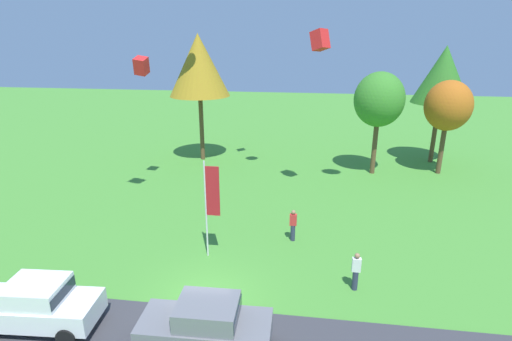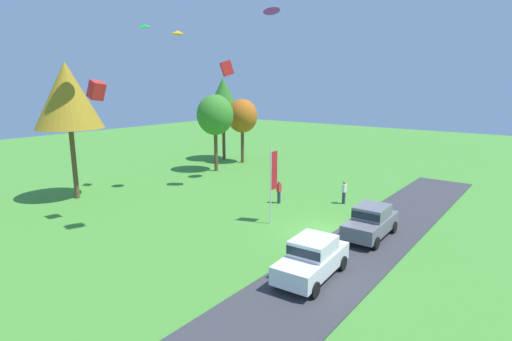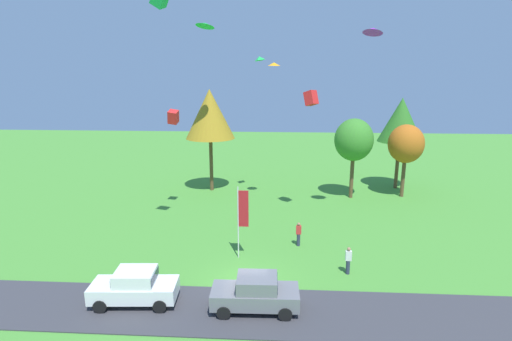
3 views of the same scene
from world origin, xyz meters
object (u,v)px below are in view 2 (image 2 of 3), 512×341
(kite_delta_high_left, at_px, (178,32))
(kite_diamond_over_trees, at_px, (144,25))
(flag_banner, at_px, (273,176))
(kite_box_topmost, at_px, (227,68))
(person_watching_sky, at_px, (344,192))
(tree_far_left, at_px, (242,116))
(kite_box_mid_center, at_px, (96,90))
(tree_lone_near, at_px, (68,96))
(car_sedan_far_end, at_px, (312,257))
(kite_delta_high_right, at_px, (271,9))
(tree_left_of_center, at_px, (223,98))
(person_on_lawn, at_px, (279,192))
(car_sedan_by_flagpole, at_px, (371,221))
(tree_right_of_center, at_px, (215,115))

(kite_delta_high_left, relative_size, kite_diamond_over_trees, 1.12)
(flag_banner, xyz_separation_m, kite_box_topmost, (4.74, 7.86, 6.78))
(person_watching_sky, height_order, flag_banner, flag_banner)
(tree_far_left, height_order, kite_box_mid_center, kite_box_mid_center)
(person_watching_sky, xyz_separation_m, tree_far_left, (7.75, 15.93, 4.29))
(tree_lone_near, bearing_deg, kite_box_topmost, -38.28)
(car_sedan_far_end, height_order, kite_delta_high_right, kite_delta_high_right)
(tree_left_of_center, bearing_deg, flag_banner, -130.27)
(person_on_lawn, xyz_separation_m, flag_banner, (-3.75, -2.06, 2.17))
(kite_delta_high_left, bearing_deg, kite_box_topmost, -37.82)
(tree_lone_near, distance_m, tree_far_left, 19.06)
(car_sedan_by_flagpole, bearing_deg, flag_banner, 102.04)
(tree_right_of_center, xyz_separation_m, kite_delta_high_right, (-0.41, -7.00, 9.06))
(car_sedan_far_end, height_order, kite_delta_high_left, kite_delta_high_left)
(tree_far_left, distance_m, tree_left_of_center, 3.55)
(tree_far_left, relative_size, flag_banner, 1.46)
(kite_box_mid_center, bearing_deg, car_sedan_by_flagpole, -61.82)
(flag_banner, relative_size, kite_delta_high_right, 3.34)
(tree_lone_near, xyz_separation_m, tree_far_left, (18.86, -1.04, -2.61))
(tree_lone_near, bearing_deg, person_watching_sky, -56.82)
(person_watching_sky, bearing_deg, kite_delta_high_left, 111.72)
(tree_far_left, height_order, flag_banner, tree_far_left)
(flag_banner, distance_m, kite_delta_high_left, 13.94)
(person_watching_sky, xyz_separation_m, person_on_lawn, (-2.79, 3.84, 0.00))
(tree_lone_near, height_order, flag_banner, tree_lone_near)
(tree_right_of_center, bearing_deg, car_sedan_far_end, -126.69)
(car_sedan_far_end, relative_size, tree_lone_near, 0.44)
(tree_right_of_center, xyz_separation_m, flag_banner, (-9.27, -13.50, -2.56))
(person_on_lawn, height_order, kite_delta_high_left, kite_delta_high_left)
(car_sedan_by_flagpole, relative_size, kite_diamond_over_trees, 4.74)
(car_sedan_far_end, height_order, tree_lone_near, tree_lone_near)
(tree_right_of_center, relative_size, kite_diamond_over_trees, 8.15)
(kite_delta_high_left, height_order, kite_diamond_over_trees, kite_diamond_over_trees)
(car_sedan_by_flagpole, xyz_separation_m, person_watching_sky, (5.28, 4.14, -0.16))
(car_sedan_by_flagpole, bearing_deg, kite_box_mid_center, 118.18)
(person_on_lawn, relative_size, kite_box_topmost, 1.58)
(tree_lone_near, xyz_separation_m, kite_delta_high_right, (13.43, -8.70, 6.90))
(car_sedan_far_end, xyz_separation_m, tree_far_left, (19.32, 19.85, 4.12))
(kite_delta_high_left, xyz_separation_m, kite_diamond_over_trees, (-1.35, 2.26, 0.53))
(kite_box_mid_center, bearing_deg, car_sedan_far_end, -84.53)
(kite_delta_high_left, bearing_deg, person_watching_sky, -68.28)
(tree_right_of_center, xyz_separation_m, kite_delta_high_left, (-7.48, -3.35, 6.82))
(flag_banner, xyz_separation_m, kite_delta_high_right, (8.86, 6.50, 11.63))
(car_sedan_far_end, relative_size, kite_box_topmost, 4.16)
(tree_right_of_center, height_order, tree_left_of_center, tree_left_of_center)
(person_on_lawn, distance_m, flag_banner, 4.80)
(tree_left_of_center, distance_m, kite_delta_high_left, 15.47)
(tree_right_of_center, distance_m, kite_box_topmost, 8.37)
(person_on_lawn, xyz_separation_m, kite_box_topmost, (0.99, 5.80, 8.94))
(kite_diamond_over_trees, bearing_deg, tree_right_of_center, 7.03)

